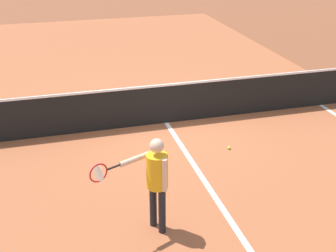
# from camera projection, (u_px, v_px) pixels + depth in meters

# --- Properties ---
(ground_plane) EXTENTS (60.00, 60.00, 0.00)m
(ground_plane) POSITION_uv_depth(u_px,v_px,m) (166.00, 123.00, 10.46)
(ground_plane) COLOR brown
(court_surface_inbounds) EXTENTS (10.62, 24.40, 0.00)m
(court_surface_inbounds) POSITION_uv_depth(u_px,v_px,m) (166.00, 123.00, 10.46)
(court_surface_inbounds) COLOR #9E5433
(court_surface_inbounds) RESTS_ON ground_plane
(line_center_service) EXTENTS (0.10, 6.40, 0.01)m
(line_center_service) POSITION_uv_depth(u_px,v_px,m) (215.00, 197.00, 7.66)
(line_center_service) COLOR white
(line_center_service) RESTS_ON ground_plane
(net) EXTENTS (9.69, 0.09, 1.07)m
(net) POSITION_uv_depth(u_px,v_px,m) (166.00, 103.00, 10.25)
(net) COLOR #33383D
(net) RESTS_ON ground_plane
(player_near) EXTENTS (1.16, 0.50, 1.54)m
(player_near) POSITION_uv_depth(u_px,v_px,m) (155.00, 176.00, 6.49)
(player_near) COLOR black
(player_near) RESTS_ON ground_plane
(tennis_ball_near_net) EXTENTS (0.07, 0.07, 0.07)m
(tennis_ball_near_net) POSITION_uv_depth(u_px,v_px,m) (229.00, 148.00, 9.25)
(tennis_ball_near_net) COLOR #CCE033
(tennis_ball_near_net) RESTS_ON ground_plane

